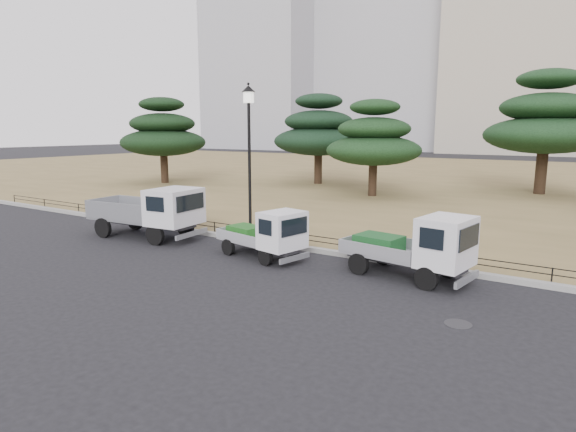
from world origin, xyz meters
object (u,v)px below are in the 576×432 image
Objects in this scene: truck_kei_rear at (415,246)px; tarp_pile at (175,213)px; truck_large at (150,210)px; street_lamp at (249,136)px; truck_kei_front at (266,234)px.

tarp_pile is (-11.27, 1.71, -0.36)m from truck_kei_rear.
truck_large is 2.37m from tarp_pile.
tarp_pile is at bearing 106.88° from truck_large.
street_lamp is 3.24× the size of tarp_pile.
tarp_pile is at bearing -179.89° from truck_kei_rear.
truck_kei_front reaches higher than tarp_pile.
street_lamp is (-6.92, 1.40, 3.03)m from truck_kei_rear.
truck_kei_front is (5.58, -0.06, -0.29)m from truck_large.
truck_large reaches higher than tarp_pile.
street_lamp is at bearing 22.86° from truck_large.
truck_large is at bearing -152.37° from street_lamp.
tarp_pile is at bearing 172.91° from truck_kei_front.
truck_kei_rear is at bearing 17.62° from truck_kei_front.
tarp_pile is at bearing 175.97° from street_lamp.
truck_large is 5.59m from truck_kei_front.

